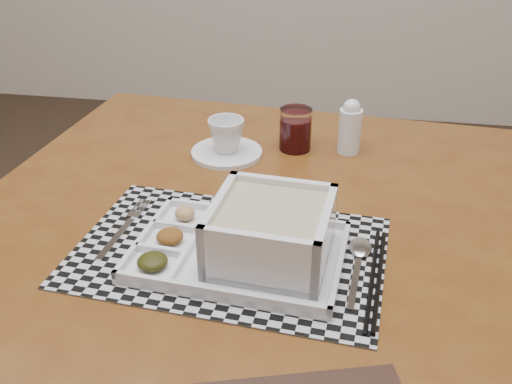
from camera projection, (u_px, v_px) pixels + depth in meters
dining_table at (251, 250)px, 1.04m from camera, size 1.09×1.09×0.76m
placemat at (229, 251)px, 0.90m from camera, size 0.51×0.35×0.00m
serving_tray at (260, 239)px, 0.86m from camera, size 0.34×0.25×0.10m
fork at (124, 226)px, 0.96m from camera, size 0.03×0.19×0.00m
spoon at (360, 252)px, 0.89m from camera, size 0.04×0.18×0.01m
chopsticks at (376, 278)px, 0.84m from camera, size 0.04×0.24×0.01m
saucer at (227, 153)px, 1.20m from camera, size 0.15×0.15×0.01m
cup at (226, 135)px, 1.18m from camera, size 0.09×0.09×0.07m
juice_glass at (295, 131)px, 1.21m from camera, size 0.07×0.07×0.09m
creamer_bottle at (350, 127)px, 1.19m from camera, size 0.05×0.05×0.12m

